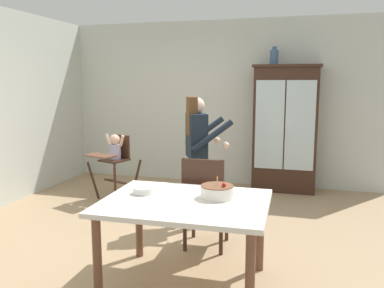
% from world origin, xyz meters
% --- Properties ---
extents(ground_plane, '(6.24, 6.24, 0.00)m').
position_xyz_m(ground_plane, '(0.00, 0.00, 0.00)').
color(ground_plane, tan).
extents(wall_back, '(5.32, 0.06, 2.70)m').
position_xyz_m(wall_back, '(0.00, 2.63, 1.35)').
color(wall_back, silver).
rests_on(wall_back, ground_plane).
extents(china_cabinet, '(1.01, 0.48, 1.96)m').
position_xyz_m(china_cabinet, '(1.07, 2.37, 0.99)').
color(china_cabinet, '#382116').
rests_on(china_cabinet, ground_plane).
extents(ceramic_vase, '(0.13, 0.13, 0.27)m').
position_xyz_m(ceramic_vase, '(0.87, 2.37, 2.08)').
color(ceramic_vase, '#3D567F').
rests_on(ceramic_vase, china_cabinet).
extents(high_chair_with_toddler, '(0.72, 0.80, 0.95)m').
position_xyz_m(high_chair_with_toddler, '(-1.29, 1.26, 0.65)').
color(high_chair_with_toddler, '#382116').
rests_on(high_chair_with_toddler, ground_plane).
extents(adult_person, '(0.65, 0.64, 1.53)m').
position_xyz_m(adult_person, '(0.15, 0.54, 0.97)').
color(adult_person, '#47474C').
rests_on(adult_person, ground_plane).
extents(dining_table, '(1.38, 1.06, 0.74)m').
position_xyz_m(dining_table, '(0.43, -0.89, 0.65)').
color(dining_table, silver).
rests_on(dining_table, ground_plane).
extents(birthday_cake, '(0.28, 0.28, 0.19)m').
position_xyz_m(birthday_cake, '(0.67, -0.75, 0.79)').
color(birthday_cake, white).
rests_on(birthday_cake, dining_table).
extents(serving_bowl, '(0.18, 0.18, 0.05)m').
position_xyz_m(serving_bowl, '(0.03, -0.80, 0.77)').
color(serving_bowl, silver).
rests_on(serving_bowl, dining_table).
extents(dining_chair_far_side, '(0.46, 0.46, 0.96)m').
position_xyz_m(dining_chair_far_side, '(0.42, -0.16, 0.56)').
color(dining_chair_far_side, '#382116').
rests_on(dining_chair_far_side, ground_plane).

